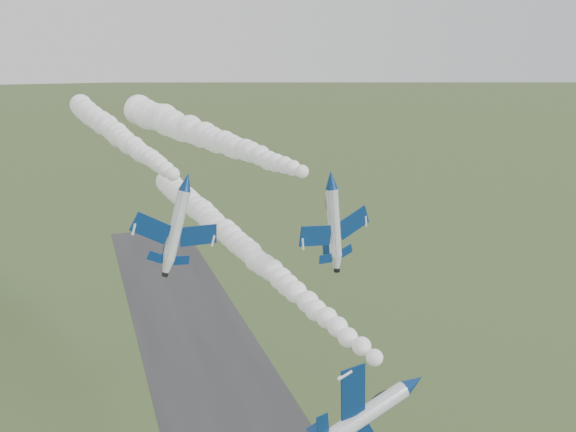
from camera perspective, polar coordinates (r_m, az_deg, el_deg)
The scene contains 6 objects.
jet_lead at distance 64.08m, azimuth 11.14°, elevation -14.38°, with size 4.73×13.76×10.98m.
smoke_trail_jet_lead at distance 93.98m, azimuth -4.32°, elevation -2.53°, with size 4.49×71.32×4.49m, color white, non-canonical shape.
jet_pair_left at distance 76.94m, azimuth -8.97°, elevation 3.03°, with size 10.57×12.98×4.04m.
smoke_trail_jet_pair_left at distance 112.11m, azimuth -15.18°, elevation 7.24°, with size 4.52×67.34×4.52m, color white, non-canonical shape.
jet_pair_right at distance 80.83m, azimuth 3.91°, elevation 3.26°, with size 11.63×13.54×3.47m.
smoke_trail_jet_pair_right at distance 108.47m, azimuth -7.59°, elevation 7.21°, with size 5.68×61.20×5.68m, color white, non-canonical shape.
Camera 1 is at (-21.47, -49.61, 61.07)m, focal length 40.00 mm.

